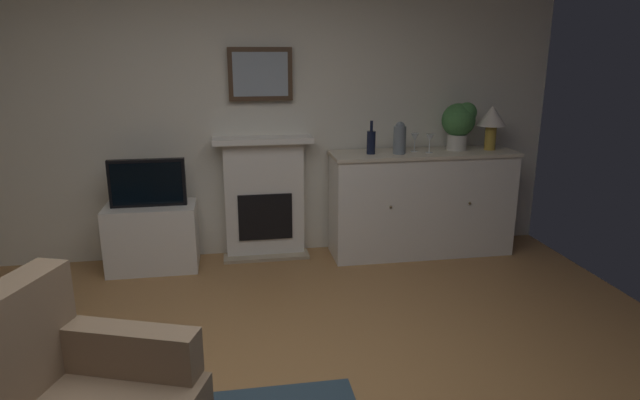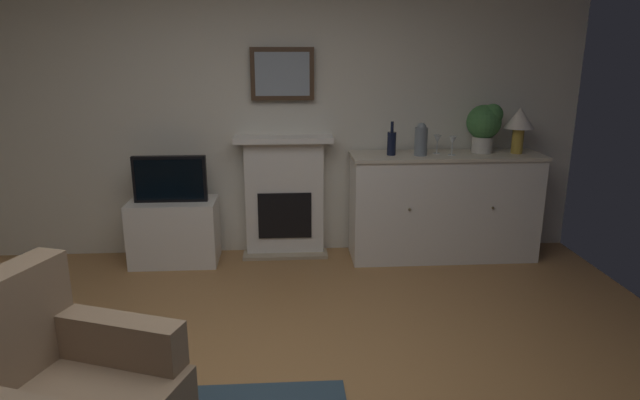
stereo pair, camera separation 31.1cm
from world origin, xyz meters
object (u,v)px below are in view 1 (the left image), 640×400
at_px(sideboard_cabinet, 421,203).
at_px(wine_bottle, 371,142).
at_px(wine_glass_center, 430,139).
at_px(tv_set, 147,183).
at_px(framed_picture, 260,74).
at_px(vase_decorative, 400,138).
at_px(wine_glass_left, 415,138).
at_px(tv_cabinet, 153,237).
at_px(fireplace_unit, 264,197).
at_px(potted_plant_small, 460,122).
at_px(table_lamp, 492,119).

height_order(sideboard_cabinet, wine_bottle, wine_bottle).
height_order(wine_glass_center, tv_set, wine_glass_center).
height_order(framed_picture, vase_decorative, framed_picture).
distance_m(wine_glass_left, tv_cabinet, 2.45).
relative_size(fireplace_unit, potted_plant_small, 2.56).
height_order(framed_picture, sideboard_cabinet, framed_picture).
height_order(wine_glass_left, tv_set, wine_glass_left).
distance_m(fireplace_unit, vase_decorative, 1.32).
xyz_separation_m(tv_cabinet, tv_set, (0.00, -0.02, 0.48)).
xyz_separation_m(fireplace_unit, framed_picture, (0.00, 0.05, 1.08)).
xyz_separation_m(wine_bottle, wine_glass_left, (0.41, 0.04, 0.01)).
relative_size(wine_glass_center, vase_decorative, 0.59).
xyz_separation_m(vase_decorative, tv_cabinet, (-2.15, 0.06, -0.81)).
relative_size(fireplace_unit, wine_bottle, 3.79).
bearing_deg(sideboard_cabinet, wine_glass_left, 163.46).
bearing_deg(fireplace_unit, wine_bottle, -11.83).
bearing_deg(framed_picture, tv_set, -166.69).
height_order(table_lamp, tv_cabinet, table_lamp).
relative_size(sideboard_cabinet, wine_glass_left, 10.16).
distance_m(table_lamp, wine_bottle, 1.13).
xyz_separation_m(wine_glass_left, potted_plant_small, (0.42, 0.02, 0.13)).
xyz_separation_m(table_lamp, wine_glass_center, (-0.60, -0.05, -0.16)).
height_order(vase_decorative, tv_cabinet, vase_decorative).
xyz_separation_m(framed_picture, tv_cabinet, (-0.97, -0.21, -1.35)).
bearing_deg(tv_cabinet, sideboard_cabinet, -0.36).
relative_size(wine_bottle, vase_decorative, 1.03).
distance_m(framed_picture, sideboard_cabinet, 1.84).
distance_m(wine_glass_center, potted_plant_small, 0.35).
bearing_deg(tv_set, table_lamp, 0.16).
relative_size(wine_glass_left, wine_glass_center, 1.00).
bearing_deg(fireplace_unit, wine_glass_left, -6.50).
bearing_deg(wine_glass_left, wine_glass_center, -35.64).
height_order(table_lamp, wine_glass_left, table_lamp).
distance_m(sideboard_cabinet, table_lamp, 0.98).
relative_size(sideboard_cabinet, tv_cabinet, 2.24).
height_order(wine_bottle, wine_glass_left, wine_bottle).
height_order(wine_glass_left, vase_decorative, vase_decorative).
bearing_deg(tv_cabinet, fireplace_unit, 9.45).
distance_m(framed_picture, vase_decorative, 1.32).
bearing_deg(wine_bottle, fireplace_unit, 168.17).
relative_size(sideboard_cabinet, wine_bottle, 5.78).
distance_m(fireplace_unit, framed_picture, 1.08).
relative_size(vase_decorative, tv_set, 0.45).
bearing_deg(framed_picture, table_lamp, -6.20).
xyz_separation_m(fireplace_unit, table_lamp, (2.05, -0.18, 0.68)).
height_order(fireplace_unit, wine_bottle, wine_bottle).
distance_m(vase_decorative, potted_plant_small, 0.60).
bearing_deg(table_lamp, tv_set, -179.84).
relative_size(sideboard_cabinet, vase_decorative, 5.96).
bearing_deg(fireplace_unit, sideboard_cabinet, -7.10).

